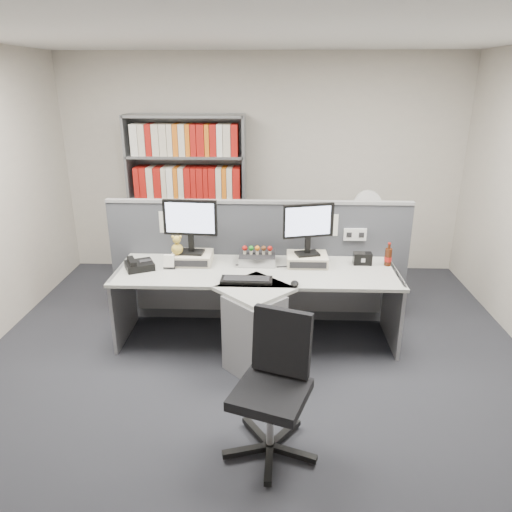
{
  "coord_description": "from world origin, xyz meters",
  "views": [
    {
      "loc": [
        0.15,
        -3.29,
        2.38
      ],
      "look_at": [
        0.0,
        0.65,
        0.92
      ],
      "focal_mm": 33.61,
      "sensor_mm": 36.0,
      "label": 1
    }
  ],
  "objects_px": {
    "desk_phone": "(139,265)",
    "speaker": "(362,259)",
    "monitor_right": "(308,225)",
    "cola_bottle": "(388,257)",
    "desk_fan": "(367,207)",
    "monitor_left": "(190,222)",
    "mouse": "(295,284)",
    "shelving_unit": "(189,200)",
    "keyboard": "(247,280)",
    "filing_cabinet": "(362,263)",
    "desktop_pc": "(257,258)",
    "desk": "(256,306)",
    "desk_calendar": "(169,263)",
    "office_chair": "(275,382)"
  },
  "relations": [
    {
      "from": "keyboard",
      "to": "mouse",
      "type": "height_order",
      "value": "mouse"
    },
    {
      "from": "desk",
      "to": "keyboard",
      "type": "bearing_deg",
      "value": -149.22
    },
    {
      "from": "desk_phone",
      "to": "speaker",
      "type": "bearing_deg",
      "value": 5.58
    },
    {
      "from": "desk",
      "to": "filing_cabinet",
      "type": "height_order",
      "value": "desk"
    },
    {
      "from": "desk_calendar",
      "to": "monitor_right",
      "type": "bearing_deg",
      "value": 6.46
    },
    {
      "from": "desktop_pc",
      "to": "desk_calendar",
      "type": "xyz_separation_m",
      "value": [
        -0.81,
        -0.18,
        0.01
      ]
    },
    {
      "from": "keyboard",
      "to": "speaker",
      "type": "xyz_separation_m",
      "value": [
        1.08,
        0.46,
        0.04
      ]
    },
    {
      "from": "keyboard",
      "to": "cola_bottle",
      "type": "relative_size",
      "value": 2.01
    },
    {
      "from": "desk",
      "to": "desk_calendar",
      "type": "relative_size",
      "value": 20.13
    },
    {
      "from": "desktop_pc",
      "to": "cola_bottle",
      "type": "relative_size",
      "value": 1.52
    },
    {
      "from": "speaker",
      "to": "monitor_left",
      "type": "bearing_deg",
      "value": -179.08
    },
    {
      "from": "desk_phone",
      "to": "desk_fan",
      "type": "bearing_deg",
      "value": 27.49
    },
    {
      "from": "shelving_unit",
      "to": "office_chair",
      "type": "distance_m",
      "value": 3.28
    },
    {
      "from": "desk_phone",
      "to": "speaker",
      "type": "xyz_separation_m",
      "value": [
        2.09,
        0.2,
        0.02
      ]
    },
    {
      "from": "filing_cabinet",
      "to": "desk",
      "type": "bearing_deg",
      "value": -130.61
    },
    {
      "from": "monitor_right",
      "to": "speaker",
      "type": "relative_size",
      "value": 2.88
    },
    {
      "from": "cola_bottle",
      "to": "office_chair",
      "type": "distance_m",
      "value": 1.95
    },
    {
      "from": "desk_phone",
      "to": "desk_calendar",
      "type": "distance_m",
      "value": 0.28
    },
    {
      "from": "filing_cabinet",
      "to": "desk_fan",
      "type": "height_order",
      "value": "desk_fan"
    },
    {
      "from": "desk_phone",
      "to": "monitor_right",
      "type": "bearing_deg",
      "value": 6.49
    },
    {
      "from": "cola_bottle",
      "to": "filing_cabinet",
      "type": "relative_size",
      "value": 0.32
    },
    {
      "from": "monitor_left",
      "to": "desktop_pc",
      "type": "xyz_separation_m",
      "value": [
        0.63,
        0.03,
        -0.36
      ]
    },
    {
      "from": "filing_cabinet",
      "to": "desk_fan",
      "type": "distance_m",
      "value": 0.68
    },
    {
      "from": "filing_cabinet",
      "to": "desk_fan",
      "type": "bearing_deg",
      "value": -90.0
    },
    {
      "from": "filing_cabinet",
      "to": "desk_fan",
      "type": "relative_size",
      "value": 1.35
    },
    {
      "from": "mouse",
      "to": "desk_phone",
      "type": "xyz_separation_m",
      "value": [
        -1.43,
        0.33,
        0.02
      ]
    },
    {
      "from": "shelving_unit",
      "to": "filing_cabinet",
      "type": "xyz_separation_m",
      "value": [
        2.1,
        -0.45,
        -0.63
      ]
    },
    {
      "from": "monitor_right",
      "to": "mouse",
      "type": "relative_size",
      "value": 4.44
    },
    {
      "from": "monitor_right",
      "to": "speaker",
      "type": "bearing_deg",
      "value": 2.85
    },
    {
      "from": "desk_calendar",
      "to": "speaker",
      "type": "bearing_deg",
      "value": 5.41
    },
    {
      "from": "desk_fan",
      "to": "filing_cabinet",
      "type": "bearing_deg",
      "value": 90.0
    },
    {
      "from": "desk",
      "to": "desk_phone",
      "type": "xyz_separation_m",
      "value": [
        -1.09,
        0.21,
        0.3
      ]
    },
    {
      "from": "mouse",
      "to": "desk_calendar",
      "type": "relative_size",
      "value": 0.86
    },
    {
      "from": "shelving_unit",
      "to": "desk_calendar",
      "type": "bearing_deg",
      "value": -86.95
    },
    {
      "from": "filing_cabinet",
      "to": "keyboard",
      "type": "bearing_deg",
      "value": -131.48
    },
    {
      "from": "cola_bottle",
      "to": "filing_cabinet",
      "type": "xyz_separation_m",
      "value": [
        -0.03,
        1.01,
        -0.45
      ]
    },
    {
      "from": "cola_bottle",
      "to": "filing_cabinet",
      "type": "bearing_deg",
      "value": 91.97
    },
    {
      "from": "filing_cabinet",
      "to": "shelving_unit",
      "type": "bearing_deg",
      "value": 167.93
    },
    {
      "from": "desk",
      "to": "speaker",
      "type": "xyz_separation_m",
      "value": [
        1.0,
        0.41,
        0.32
      ]
    },
    {
      "from": "shelving_unit",
      "to": "office_chair",
      "type": "bearing_deg",
      "value": -70.76
    },
    {
      "from": "mouse",
      "to": "shelving_unit",
      "type": "bearing_deg",
      "value": 122.06
    },
    {
      "from": "desk_phone",
      "to": "shelving_unit",
      "type": "xyz_separation_m",
      "value": [
        0.19,
        1.64,
        0.22
      ]
    },
    {
      "from": "desk_fan",
      "to": "monitor_left",
      "type": "bearing_deg",
      "value": -150.93
    },
    {
      "from": "cola_bottle",
      "to": "desk_fan",
      "type": "distance_m",
      "value": 1.04
    },
    {
      "from": "desk",
      "to": "keyboard",
      "type": "xyz_separation_m",
      "value": [
        -0.08,
        -0.05,
        0.28
      ]
    },
    {
      "from": "monitor_right",
      "to": "cola_bottle",
      "type": "distance_m",
      "value": 0.82
    },
    {
      "from": "filing_cabinet",
      "to": "cola_bottle",
      "type": "bearing_deg",
      "value": -88.03
    },
    {
      "from": "keyboard",
      "to": "mouse",
      "type": "relative_size",
      "value": 4.08
    },
    {
      "from": "speaker",
      "to": "desk_fan",
      "type": "height_order",
      "value": "desk_fan"
    },
    {
      "from": "mouse",
      "to": "desk_calendar",
      "type": "height_order",
      "value": "desk_calendar"
    }
  ]
}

